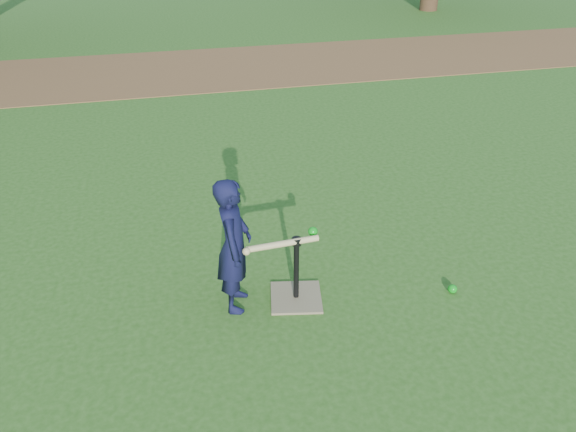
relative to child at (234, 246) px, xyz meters
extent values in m
plane|color=#285116|center=(0.79, -0.37, -0.59)|extent=(80.00, 80.00, 0.00)
cube|color=brown|center=(0.79, 7.13, -0.58)|extent=(24.00, 3.00, 0.01)
imported|color=black|center=(0.00, 0.00, 0.00)|extent=(0.37, 0.48, 1.17)
sphere|color=#0D9417|center=(1.84, -0.29, -0.55)|extent=(0.08, 0.08, 0.08)
cube|color=#837053|center=(0.50, -0.05, -0.58)|extent=(0.50, 0.50, 0.02)
cylinder|color=black|center=(0.50, -0.05, -0.29)|extent=(0.05, 0.05, 0.55)
cylinder|color=black|center=(0.50, -0.05, 0.00)|extent=(0.08, 0.08, 0.06)
cylinder|color=tan|center=(0.38, -0.07, 0.01)|extent=(0.60, 0.09, 0.05)
sphere|color=tan|center=(0.08, -0.11, 0.01)|extent=(0.06, 0.06, 0.06)
sphere|color=#0D9417|center=(0.66, 0.03, 0.02)|extent=(0.08, 0.08, 0.08)
camera|label=1|loc=(-0.44, -3.72, 2.47)|focal=35.00mm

